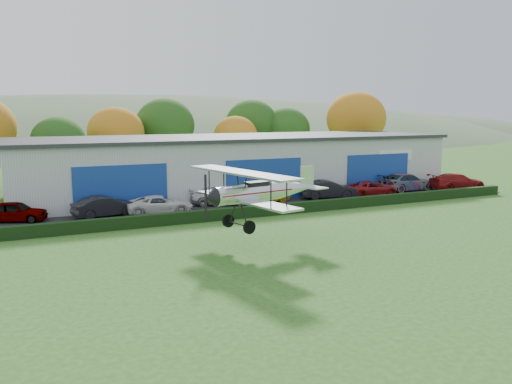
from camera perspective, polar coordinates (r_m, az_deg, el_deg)
name	(u,v)px	position (r m, az deg, el deg)	size (l,w,h in m)	color
ground	(384,286)	(23.64, 13.83, -10.04)	(300.00, 300.00, 0.00)	#2D581B
apron	(248,204)	(42.65, -0.92, -1.35)	(48.00, 9.00, 0.05)	black
hedge	(274,210)	(38.33, 2.04, -1.94)	(46.00, 0.60, 0.80)	black
hangar	(237,164)	(49.42, -2.15, 3.12)	(40.60, 12.60, 5.30)	#B2B7BC
tree_belt	(158,129)	(59.86, -10.66, 6.79)	(75.70, 13.22, 10.12)	#3D2614
distant_hills	(52,185)	(158.91, -21.46, 0.72)	(430.00, 196.00, 56.00)	#4C6642
car_0	(15,211)	(39.33, -24.94, -1.95)	(1.68, 4.18, 1.43)	gray
car_1	(105,206)	(38.85, -16.21, -1.53)	(1.61, 4.61, 1.52)	black
car_2	(160,205)	(39.16, -10.52, -1.37)	(2.25, 4.87, 1.35)	silver
car_3	(221,196)	(42.26, -3.90, -0.42)	(2.06, 5.07, 1.47)	silver
car_4	(261,192)	(43.42, 0.61, -0.03)	(1.95, 4.85, 1.65)	gold
car_5	(329,190)	(45.59, 7.99, 0.27)	(1.69, 4.86, 1.60)	black
car_6	(371,188)	(47.74, 12.50, 0.39)	(2.26, 4.90, 1.36)	maroon
car_7	(406,182)	(51.78, 16.16, 1.06)	(2.34, 5.77, 1.67)	gray
car_8	(457,182)	(53.80, 21.21, 1.06)	(2.26, 5.55, 1.61)	maroon
biplane	(258,190)	(28.79, 0.24, 0.18)	(7.62, 8.69, 3.23)	silver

